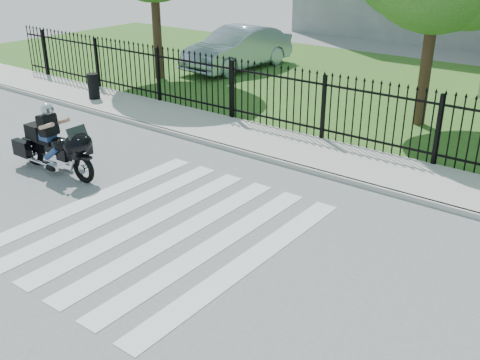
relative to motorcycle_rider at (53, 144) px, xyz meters
The scene contains 9 objects.
ground 3.98m from the motorcycle_rider, ahead, with size 120.00×120.00×0.00m, color slate.
crosswalk 3.98m from the motorcycle_rider, ahead, with size 5.00×5.50×0.01m, color silver, non-canonical shape.
sidewalk 5.99m from the motorcycle_rider, 49.26° to the left, with size 40.00×2.00×0.12m, color #ADAAA3.
curb 5.28m from the motorcycle_rider, 42.10° to the left, with size 40.00×0.12×0.12m, color #ADAAA3.
grass_strip 12.17m from the motorcycle_rider, 71.34° to the left, with size 40.00×12.00×0.02m, color #31571D.
iron_fence 6.75m from the motorcycle_rider, 54.81° to the left, with size 26.00×0.04×1.80m.
motorcycle_rider is the anchor object (origin of this frame).
parked_car 11.52m from the motorcycle_rider, 106.04° to the left, with size 1.75×5.02×1.65m, color #94A3BA.
litter_bin 5.90m from the motorcycle_rider, 132.25° to the left, with size 0.36×0.36×0.82m, color black.
Camera 1 is at (6.81, -6.50, 5.10)m, focal length 42.00 mm.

